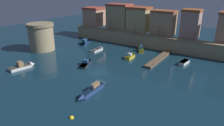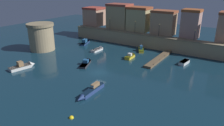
{
  "view_description": "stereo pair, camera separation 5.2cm",
  "coord_description": "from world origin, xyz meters",
  "views": [
    {
      "loc": [
        25.9,
        -34.43,
        18.34
      ],
      "look_at": [
        0.0,
        5.47,
        0.55
      ],
      "focal_mm": 33.94,
      "sensor_mm": 36.0,
      "label": 1
    },
    {
      "loc": [
        25.94,
        -34.4,
        18.34
      ],
      "look_at": [
        0.0,
        5.47,
        0.55
      ],
      "focal_mm": 33.94,
      "sensor_mm": 36.0,
      "label": 2
    }
  ],
  "objects": [
    {
      "name": "moored_boat_5",
      "position": [
        -10.0,
        13.65,
        0.31
      ],
      "size": [
        1.56,
        5.24,
        1.44
      ],
      "rotation": [
        0.0,
        0.0,
        1.57
      ],
      "color": "white",
      "rests_on": "ground"
    },
    {
      "name": "moored_boat_2",
      "position": [
        4.56,
        -8.46,
        0.51
      ],
      "size": [
        1.37,
        7.25,
        1.62
      ],
      "rotation": [
        0.0,
        0.0,
        -1.54
      ],
      "color": "navy",
      "rests_on": "ground"
    },
    {
      "name": "moored_boat_3",
      "position": [
        -5.8,
        2.96,
        0.36
      ],
      "size": [
        3.95,
        6.6,
        1.74
      ],
      "rotation": [
        0.0,
        0.0,
        1.97
      ],
      "color": "#333338",
      "rests_on": "ground"
    },
    {
      "name": "moored_boat_1",
      "position": [
        -16.17,
        -7.18,
        0.5
      ],
      "size": [
        2.97,
        6.24,
        2.3
      ],
      "rotation": [
        0.0,
        0.0,
        1.38
      ],
      "color": "silver",
      "rests_on": "ground"
    },
    {
      "name": "ground_plane",
      "position": [
        0.0,
        0.0,
        0.0
      ],
      "size": [
        138.3,
        138.3,
        0.0
      ],
      "primitive_type": "plane",
      "color": "#112D3D"
    },
    {
      "name": "moored_boat_4",
      "position": [
        0.53,
        20.3,
        0.46
      ],
      "size": [
        3.76,
        5.49,
        2.52
      ],
      "rotation": [
        0.0,
        0.0,
        2.06
      ],
      "color": "gold",
      "rests_on": "ground"
    },
    {
      "name": "pier_dock",
      "position": [
        8.01,
        15.56,
        0.28
      ],
      "size": [
        1.79,
        14.97,
        0.7
      ],
      "color": "brown",
      "rests_on": "ground"
    },
    {
      "name": "quay_lamp_0",
      "position": [
        -13.11,
        24.33,
        6.49
      ],
      "size": [
        0.32,
        0.32,
        3.78
      ],
      "color": "black",
      "rests_on": "quay_wall"
    },
    {
      "name": "quay_wall",
      "position": [
        0.0,
        24.33,
        2.02
      ],
      "size": [
        52.57,
        2.85,
        4.01
      ],
      "color": "#9E8966",
      "rests_on": "ground"
    },
    {
      "name": "fortress_tower",
      "position": [
        -24.24,
        4.97,
        3.99
      ],
      "size": [
        7.63,
        7.63,
        7.86
      ],
      "color": "#9E8966",
      "rests_on": "ground"
    },
    {
      "name": "moored_boat_0",
      "position": [
        14.41,
        16.31,
        0.43
      ],
      "size": [
        1.96,
        4.6,
        1.32
      ],
      "rotation": [
        0.0,
        0.0,
        1.43
      ],
      "color": "white",
      "rests_on": "ground"
    },
    {
      "name": "quay_lamp_3",
      "position": [
        14.17,
        24.33,
        6.05
      ],
      "size": [
        0.32,
        0.32,
        3.02
      ],
      "color": "black",
      "rests_on": "quay_wall"
    },
    {
      "name": "moored_boat_6",
      "position": [
        -18.25,
        17.66,
        0.49
      ],
      "size": [
        3.6,
        6.82,
        2.32
      ],
      "rotation": [
        0.0,
        0.0,
        1.92
      ],
      "color": "navy",
      "rests_on": "ground"
    },
    {
      "name": "quay_lamp_2",
      "position": [
        4.11,
        24.33,
        6.33
      ],
      "size": [
        0.32,
        0.32,
        3.49
      ],
      "color": "black",
      "rests_on": "quay_wall"
    },
    {
      "name": "old_town_backdrop",
      "position": [
        -2.7,
        28.21,
        7.66
      ],
      "size": [
        50.4,
        6.2,
        8.41
      ],
      "color": "tan",
      "rests_on": "ground"
    },
    {
      "name": "quay_lamp_1",
      "position": [
        -3.74,
        24.33,
        6.43
      ],
      "size": [
        0.32,
        0.32,
        3.66
      ],
      "color": "black",
      "rests_on": "quay_wall"
    },
    {
      "name": "moored_boat_7",
      "position": [
        1.18,
        12.82,
        0.46
      ],
      "size": [
        1.66,
        4.52,
        1.72
      ],
      "rotation": [
        0.0,
        0.0,
        1.62
      ],
      "color": "gold",
      "rests_on": "ground"
    },
    {
      "name": "mooring_buoy_0",
      "position": [
        6.73,
        -15.77,
        0.0
      ],
      "size": [
        0.72,
        0.72,
        0.72
      ],
      "primitive_type": "sphere",
      "color": "yellow",
      "rests_on": "ground"
    }
  ]
}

